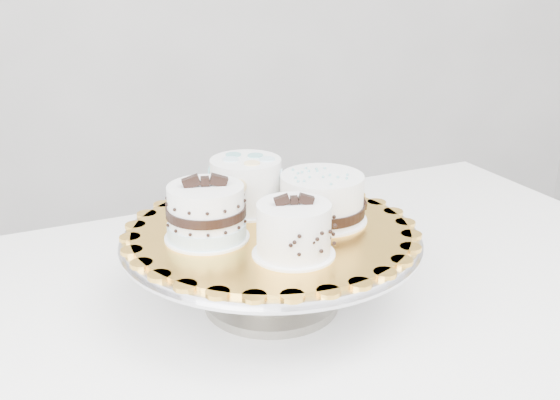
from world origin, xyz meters
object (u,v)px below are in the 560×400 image
object	(u,v)px
cake_ribbon	(323,199)
cake_stand	(271,256)
cake_board	(271,230)
table	(292,351)
cake_swirl	(294,231)
cake_banded	(206,214)
cake_dots	(246,184)

from	to	relation	value
cake_ribbon	cake_stand	bearing A→B (deg)	-169.08
cake_board	cake_ribbon	distance (m)	0.08
cake_ribbon	cake_board	bearing A→B (deg)	-169.08
table	cake_swirl	distance (m)	0.23
table	cake_swirl	bearing A→B (deg)	-115.42
table	cake_banded	distance (m)	0.24
cake_dots	cake_ribbon	bearing A→B (deg)	-30.13
cake_board	cake_banded	bearing A→B (deg)	179.99
cake_board	cake_swirl	bearing A→B (deg)	-91.48
cake_board	cake_dots	distance (m)	0.09
table	cake_banded	xyz separation A→B (m)	(-0.11, 0.02, 0.22)
table	cake_board	distance (m)	0.18
cake_ribbon	cake_dots	bearing A→B (deg)	144.55
cake_board	cake_banded	xyz separation A→B (m)	(-0.09, 0.00, 0.04)
cake_ribbon	cake_swirl	bearing A→B (deg)	-122.93
cake_banded	cake_ribbon	distance (m)	0.16
table	cake_dots	world-z (taller)	cake_dots
table	cake_board	xyz separation A→B (m)	(-0.02, 0.02, 0.18)
cake_board	cake_dots	world-z (taller)	cake_dots
cake_board	cake_ribbon	world-z (taller)	cake_ribbon
cake_stand	cake_swirl	distance (m)	0.11
table	cake_ribbon	world-z (taller)	cake_ribbon
cake_dots	cake_ribbon	xyz separation A→B (m)	(0.08, -0.08, -0.01)
cake_swirl	cake_dots	xyz separation A→B (m)	(-0.01, 0.17, 0.01)
table	cake_swirl	xyz separation A→B (m)	(-0.03, -0.07, 0.21)
cake_dots	cake_board	bearing A→B (deg)	-71.62
table	cake_stand	size ratio (longest dim) A/B	3.40
cake_stand	cake_ribbon	world-z (taller)	cake_ribbon
cake_stand	cake_banded	world-z (taller)	cake_banded
cake_swirl	table	bearing A→B (deg)	83.38
cake_stand	cake_banded	xyz separation A→B (m)	(-0.09, 0.00, 0.07)
cake_banded	cake_ribbon	xyz separation A→B (m)	(0.16, 0.00, -0.00)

